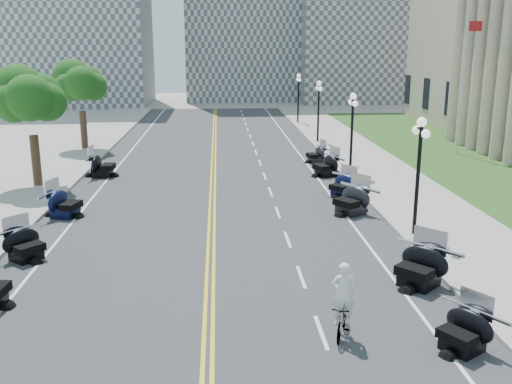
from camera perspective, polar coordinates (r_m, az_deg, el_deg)
name	(u,v)px	position (r m, az deg, el deg)	size (l,w,h in m)	color
ground	(210,279)	(20.14, -4.62, -8.71)	(160.00, 160.00, 0.00)	gray
road	(212,203)	(29.60, -4.39, -1.06)	(16.00, 90.00, 0.01)	#333335
centerline_yellow_a	(210,202)	(29.60, -4.62, -1.05)	(0.12, 90.00, 0.00)	yellow
centerline_yellow_b	(215,202)	(29.59, -4.15, -1.04)	(0.12, 90.00, 0.00)	yellow
edge_line_north	(334,200)	(30.20, 7.85, -0.82)	(0.12, 90.00, 0.00)	white
edge_line_south	(87,205)	(30.36, -16.56, -1.22)	(0.12, 90.00, 0.00)	white
lane_dash_5	(321,332)	(16.77, 6.53, -13.75)	(0.12, 2.00, 0.00)	white
lane_dash_6	(301,277)	(20.33, 4.53, -8.45)	(0.12, 2.00, 0.00)	white
lane_dash_7	(288,239)	(24.03, 3.17, -4.74)	(0.12, 2.00, 0.00)	white
lane_dash_8	(278,212)	(27.81, 2.19, -2.03)	(0.12, 2.00, 0.00)	white
lane_dash_9	(270,192)	(31.65, 1.44, 0.02)	(0.12, 2.00, 0.00)	white
lane_dash_10	(265,176)	(35.52, 0.86, 1.63)	(0.12, 2.00, 0.00)	white
lane_dash_11	(260,163)	(39.42, 0.39, 2.93)	(0.12, 2.00, 0.00)	white
lane_dash_12	(256,152)	(43.34, 0.01, 3.98)	(0.12, 2.00, 0.00)	white
lane_dash_13	(253,144)	(47.27, -0.31, 4.87)	(0.12, 2.00, 0.00)	white
lane_dash_14	(250,136)	(51.21, -0.59, 5.62)	(0.12, 2.00, 0.00)	white
lane_dash_15	(248,130)	(55.16, -0.82, 6.26)	(0.12, 2.00, 0.00)	white
lane_dash_16	(246,124)	(59.11, -1.02, 6.81)	(0.12, 2.00, 0.00)	white
lane_dash_17	(244,119)	(63.08, -1.20, 7.30)	(0.12, 2.00, 0.00)	white
lane_dash_18	(242,115)	(67.04, -1.36, 7.72)	(0.12, 2.00, 0.00)	white
lane_dash_19	(241,111)	(71.01, -1.50, 8.10)	(0.12, 2.00, 0.00)	white
sidewalk_north	(411,198)	(31.26, 15.23, -0.56)	(5.00, 90.00, 0.15)	#9E9991
sidewalk_south	(4,205)	(31.51, -23.85, -1.19)	(5.00, 90.00, 0.15)	#9E9991
lawn	(474,166)	(41.09, 20.94, 2.49)	(9.00, 60.00, 0.10)	#356023
distant_block_a	(77,5)	(82.74, -17.43, 17.39)	(18.00, 14.00, 26.00)	gray
distant_block_c	(368,23)	(86.32, 11.18, 16.28)	(20.00, 14.00, 22.00)	gray
street_lamp_2	(418,177)	(24.55, 15.87, 1.42)	(0.50, 1.20, 4.90)	black
street_lamp_3	(352,134)	(35.88, 9.55, 5.77)	(0.50, 1.20, 4.90)	black
street_lamp_4	(318,112)	(47.53, 6.26, 7.99)	(0.50, 1.20, 4.90)	black
street_lamp_5	(298,98)	(59.33, 4.25, 9.32)	(0.50, 1.20, 4.90)	black
flagpole	(463,87)	(44.28, 19.98, 9.86)	(1.10, 0.20, 10.00)	silver
tree_3	(30,104)	(34.28, -21.63, 8.19)	(4.80, 4.80, 9.20)	#235619
tree_4	(81,88)	(45.82, -17.13, 9.90)	(4.80, 4.80, 9.20)	#235619
motorcycle_n_4	(463,329)	(16.48, 20.04, -12.74)	(1.79, 1.79, 1.25)	black
motorcycle_n_5	(420,265)	(20.07, 16.06, -7.00)	(2.18, 2.18, 1.53)	black
motorcycle_n_7	(351,199)	(27.75, 9.51, -0.65)	(2.18, 2.18, 1.52)	black
motorcycle_n_8	(343,184)	(31.00, 8.67, 0.77)	(1.87, 1.87, 1.31)	black
motorcycle_n_9	(326,164)	(35.60, 7.01, 2.75)	(2.11, 2.11, 1.48)	black
motorcycle_n_10	(316,153)	(39.70, 6.03, 3.85)	(1.83, 1.83, 1.28)	black
motorcycle_s_6	(25,243)	(23.29, -22.09, -4.75)	(1.91, 1.91, 1.34)	black
motorcycle_s_7	(64,202)	(28.39, -18.61, -0.96)	(2.08, 2.08, 1.45)	black
motorcycle_s_9	(102,164)	(36.43, -15.14, 2.68)	(2.22, 2.22, 1.56)	black
bicycle	(342,319)	(16.46, 8.58, -12.48)	(0.47, 1.67, 1.00)	#A51414
cyclist_rider	(344,272)	(15.87, 8.77, -7.89)	(0.67, 0.44, 1.84)	white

